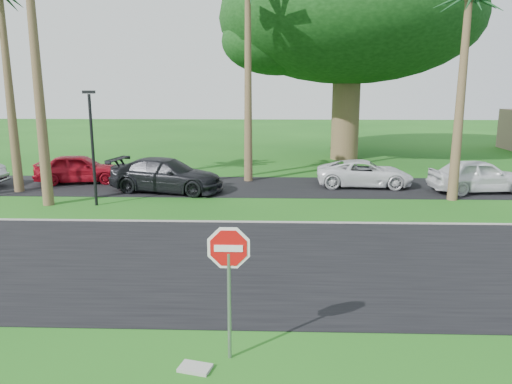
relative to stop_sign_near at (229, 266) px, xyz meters
The scene contains 12 objects.
ground 3.52m from the stop_sign_near, 99.46° to the left, with size 120.00×120.00×0.00m, color #165014.
road 5.33m from the stop_sign_near, 95.71° to the left, with size 120.00×8.00×0.02m, color black.
parking_strip 15.61m from the stop_sign_near, 91.85° to the left, with size 120.00×5.00×0.02m, color black.
curb 9.23m from the stop_sign_near, 93.16° to the left, with size 120.00×0.12×0.06m, color gray.
stop_sign_near is the anchor object (origin of this frame).
canopy_tree 26.58m from the stop_sign_near, 77.59° to the left, with size 16.50×16.50×13.12m.
streetlight_right 13.24m from the stop_sign_near, 119.48° to the left, with size 0.45×0.25×4.64m.
car_red 18.52m from the stop_sign_near, 118.99° to the left, with size 1.71×4.25×1.45m, color maroon.
car_dark 14.86m from the stop_sign_near, 106.22° to the left, with size 2.14×5.26×1.53m, color black.
car_minivan 16.58m from the stop_sign_near, 71.66° to the left, with size 2.11×4.57×1.27m, color silver.
car_pickup 17.83m from the stop_sign_near, 54.98° to the left, with size 1.80×4.47×1.52m, color silver.
utility_slab 1.88m from the stop_sign_near, 144.29° to the right, with size 0.55×0.35×0.06m, color #989991.
Camera 1 is at (1.26, -11.23, 4.88)m, focal length 35.00 mm.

